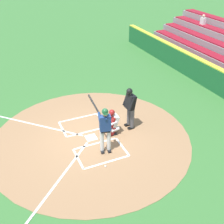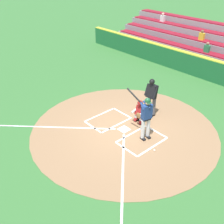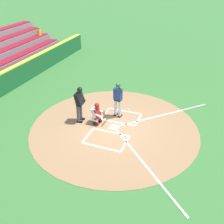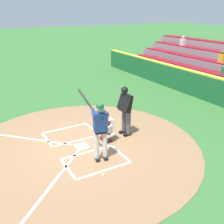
# 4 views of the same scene
# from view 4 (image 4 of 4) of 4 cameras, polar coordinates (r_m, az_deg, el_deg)

# --- Properties ---
(ground_plane) EXTENTS (120.00, 120.00, 0.00)m
(ground_plane) POSITION_cam_4_polar(r_m,az_deg,el_deg) (9.05, -6.58, -7.49)
(ground_plane) COLOR #387033
(dirt_circle) EXTENTS (8.00, 8.00, 0.01)m
(dirt_circle) POSITION_cam_4_polar(r_m,az_deg,el_deg) (9.04, -6.58, -7.46)
(dirt_circle) COLOR #99704C
(dirt_circle) RESTS_ON ground
(home_plate_and_chalk) EXTENTS (7.93, 4.91, 0.01)m
(home_plate_and_chalk) POSITION_cam_4_polar(r_m,az_deg,el_deg) (8.79, -11.91, -8.68)
(home_plate_and_chalk) COLOR white
(home_plate_and_chalk) RESTS_ON dirt_circle
(batter) EXTENTS (1.04, 0.56, 2.13)m
(batter) POSITION_cam_4_polar(r_m,az_deg,el_deg) (7.79, -2.64, -3.33)
(batter) COLOR silver
(batter) RESTS_ON ground
(catcher) EXTENTS (0.59, 0.61, 1.13)m
(catcher) POSITION_cam_4_polar(r_m,az_deg,el_deg) (9.08, -1.26, -3.06)
(catcher) COLOR black
(catcher) RESTS_ON ground
(plate_umpire) EXTENTS (0.60, 0.44, 1.86)m
(plate_umpire) POSITION_cam_4_polar(r_m,az_deg,el_deg) (9.38, 2.98, 0.99)
(plate_umpire) COLOR #4C4C51
(plate_umpire) RESTS_ON ground
(baseball) EXTENTS (0.07, 0.07, 0.07)m
(baseball) POSITION_cam_4_polar(r_m,az_deg,el_deg) (7.55, -1.91, -13.55)
(baseball) COLOR white
(baseball) RESTS_ON ground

